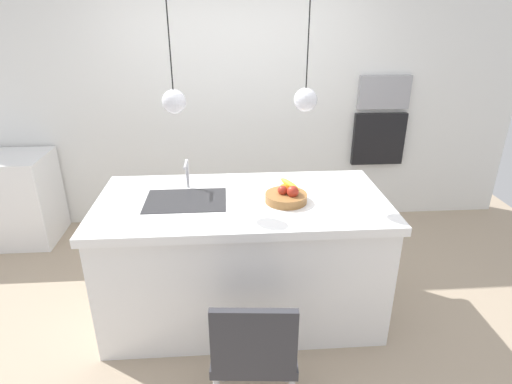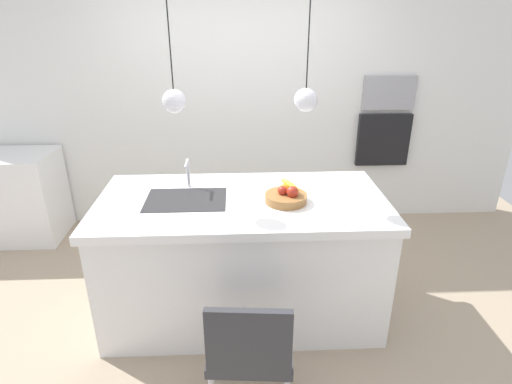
{
  "view_description": "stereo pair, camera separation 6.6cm",
  "coord_description": "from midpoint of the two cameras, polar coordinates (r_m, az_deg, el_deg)",
  "views": [
    {
      "loc": [
        -0.09,
        -2.69,
        2.18
      ],
      "look_at": [
        0.1,
        0.0,
        1.01
      ],
      "focal_mm": 29.43,
      "sensor_mm": 36.0,
      "label": 1
    },
    {
      "loc": [
        -0.03,
        -2.7,
        2.18
      ],
      "look_at": [
        0.1,
        0.0,
        1.01
      ],
      "focal_mm": 29.43,
      "sensor_mm": 36.0,
      "label": 2
    }
  ],
  "objects": [
    {
      "name": "floor",
      "position": [
        3.47,
        -2.28,
        -15.51
      ],
      "size": [
        6.6,
        6.6,
        0.0
      ],
      "primitive_type": "plane",
      "color": "tan",
      "rests_on": "ground"
    },
    {
      "name": "back_wall",
      "position": [
        4.43,
        -3.32,
        12.0
      ],
      "size": [
        6.0,
        0.1,
        2.6
      ],
      "primitive_type": "cube",
      "color": "white",
      "rests_on": "ground"
    },
    {
      "name": "kitchen_island",
      "position": [
        3.19,
        -2.42,
        -8.77
      ],
      "size": [
        2.04,
        1.01,
        0.96
      ],
      "color": "white",
      "rests_on": "ground"
    },
    {
      "name": "sink_basin",
      "position": [
        2.98,
        -10.15,
        -1.23
      ],
      "size": [
        0.56,
        0.4,
        0.02
      ],
      "primitive_type": "cube",
      "color": "#2D2D30",
      "rests_on": "kitchen_island"
    },
    {
      "name": "faucet",
      "position": [
        3.12,
        -9.99,
        2.87
      ],
      "size": [
        0.02,
        0.17,
        0.22
      ],
      "color": "silver",
      "rests_on": "kitchen_island"
    },
    {
      "name": "fruit_bowl",
      "position": [
        2.9,
        3.57,
        -0.48
      ],
      "size": [
        0.29,
        0.29,
        0.15
      ],
      "color": "#9E6B38",
      "rests_on": "kitchen_island"
    },
    {
      "name": "microwave",
      "position": [
        4.63,
        16.59,
        12.9
      ],
      "size": [
        0.54,
        0.08,
        0.34
      ],
      "primitive_type": "cube",
      "color": "#9E9EA3",
      "rests_on": "back_wall"
    },
    {
      "name": "oven",
      "position": [
        4.74,
        15.9,
        6.97
      ],
      "size": [
        0.56,
        0.08,
        0.56
      ],
      "primitive_type": "cube",
      "color": "black",
      "rests_on": "back_wall"
    },
    {
      "name": "chair_near",
      "position": [
        2.44,
        -1.06,
        -20.57
      ],
      "size": [
        0.5,
        0.45,
        0.85
      ],
      "color": "#333338",
      "rests_on": "ground"
    },
    {
      "name": "pendant_light_left",
      "position": [
        2.77,
        -11.78,
        12.01
      ],
      "size": [
        0.15,
        0.15,
        0.75
      ],
      "color": "silver"
    },
    {
      "name": "pendant_light_right",
      "position": [
        2.79,
        6.06,
        12.43
      ],
      "size": [
        0.15,
        0.15,
        0.75
      ],
      "color": "silver"
    }
  ]
}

